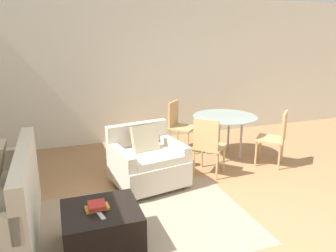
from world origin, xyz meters
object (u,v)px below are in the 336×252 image
ottoman (102,226)px  dining_chair_near_left (208,143)px  book_stack (97,206)px  tv_remote_primary (101,216)px  dining_table (225,121)px  dining_chair_near_right (277,135)px  dining_chair_far_left (178,123)px  armchair (147,162)px

ottoman → dining_chair_near_left: bearing=34.3°
book_stack → tv_remote_primary: size_ratio=1.48×
dining_chair_near_left → book_stack: bearing=-146.4°
dining_table → dining_chair_near_right: 0.87m
dining_chair_far_left → dining_chair_near_right: bearing=-45.0°
armchair → tv_remote_primary: (-0.83, -1.34, 0.08)m
ottoman → dining_chair_far_left: (1.75, 2.41, 0.29)m
dining_chair_near_left → dining_chair_far_left: (0.00, 1.22, 0.00)m
armchair → dining_chair_near_left: bearing=-1.1°
dining_chair_near_right → armchair: bearing=179.5°
dining_chair_near_left → dining_chair_far_left: bearing=90.0°
ottoman → dining_chair_near_left: size_ratio=0.84×
ottoman → book_stack: book_stack is taller
armchair → tv_remote_primary: size_ratio=6.61×
armchair → dining_chair_far_left: bearing=52.2°
book_stack → tv_remote_primary: book_stack is taller
ottoman → tv_remote_primary: (-0.02, -0.13, 0.19)m
dining_chair_near_left → dining_chair_near_right: bearing=0.0°
ottoman → dining_chair_near_right: 3.21m
dining_table → armchair: bearing=-159.0°
dining_table → dining_chair_near_left: bearing=-135.0°
book_stack → dining_chair_near_left: size_ratio=0.26×
dining_chair_near_right → ottoman: bearing=-158.0°
book_stack → dining_table: bearing=36.8°
book_stack → dining_chair_near_right: bearing=21.5°
dining_chair_far_left → book_stack: bearing=-126.6°
tv_remote_primary → dining_chair_far_left: (1.76, 2.54, 0.10)m
tv_remote_primary → dining_chair_near_left: bearing=36.9°
tv_remote_primary → dining_chair_near_right: dining_chair_near_right is taller
dining_table → dining_chair_near_right: bearing=-45.0°
armchair → dining_chair_near_right: size_ratio=1.18×
armchair → tv_remote_primary: bearing=-121.9°
armchair → dining_chair_near_right: 2.15m
tv_remote_primary → dining_chair_far_left: dining_chair_far_left is taller
dining_table → book_stack: bearing=-143.2°
dining_chair_near_left → dining_chair_near_right: same height
dining_chair_near_right → dining_chair_near_left: bearing=180.0°
dining_chair_far_left → tv_remote_primary: bearing=-124.8°
tv_remote_primary → armchair: bearing=58.1°
armchair → book_stack: bearing=-125.4°
ottoman → dining_table: bearing=37.4°
ottoman → book_stack: (-0.03, 0.01, 0.22)m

